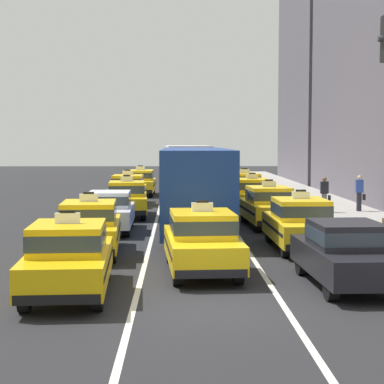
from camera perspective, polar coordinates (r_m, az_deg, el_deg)
The scene contains 20 objects.
ground_plane at distance 14.19m, azimuth 1.48°, elevation -9.92°, with size 160.00×160.00×0.00m, color #232326.
lane_stripe_left_center at distance 33.93m, azimuth -2.84°, elevation -1.54°, with size 0.14×80.00×0.01m, color silver.
lane_stripe_center_right at distance 33.99m, azimuth 2.56°, elevation -1.53°, with size 0.14×80.00×0.01m, color silver.
sidewalk_curb at distance 29.99m, azimuth 13.96°, elevation -2.31°, with size 4.00×90.00×0.15m, color #9E9993.
taxi_left_nearest at distance 15.37m, azimuth -10.59°, elevation -5.53°, with size 2.05×4.65×1.96m.
taxi_left_second at distance 20.69m, azimuth -8.84°, elevation -2.96°, with size 2.07×4.65×1.96m.
sedan_left_third at distance 25.78m, azimuth -7.11°, elevation -1.56°, with size 1.85×4.34×1.58m.
taxi_left_fourth at distance 30.77m, azimuth -5.63°, elevation -0.53°, with size 2.08×4.66×1.96m.
taxi_left_fifth at distance 36.62m, azimuth -5.54°, elevation 0.25°, with size 1.87×4.58×1.96m.
taxi_left_sixth at distance 42.94m, azimuth -4.45°, elevation 0.86°, with size 1.86×4.58×1.96m.
taxi_center_nearest at distance 17.60m, azimuth 0.85°, elevation -4.20°, with size 2.09×4.66×1.96m.
bus_center_second at distance 26.13m, azimuth 0.24°, elevation 0.69°, with size 2.54×11.21×3.22m.
box_truck_center_third at distance 37.11m, azimuth -0.43°, elevation 1.72°, with size 2.55×7.06×3.27m.
sedan_right_nearest at distance 16.41m, azimuth 13.08°, elevation -5.05°, with size 1.93×4.37×1.58m.
taxi_right_second at distance 21.70m, azimuth 9.27°, elevation -2.63°, with size 1.88×4.59×1.96m.
taxi_right_third at distance 27.26m, azimuth 6.59°, elevation -1.17°, with size 2.05×4.65×1.96m.
taxi_right_fourth at distance 32.98m, azimuth 5.18°, elevation -0.20°, with size 1.89×4.59×1.96m.
taxi_right_fifth at distance 38.65m, azimuth 4.52°, elevation 0.47°, with size 2.05×4.65×1.96m.
pedestrian_mid_block at distance 31.99m, azimuth 11.36°, elevation -0.22°, with size 0.47×0.24×1.67m.
pedestrian_trailing at distance 32.86m, azimuth 14.23°, elevation -0.09°, with size 0.47×0.24×1.73m.
Camera 1 is at (-0.67, -13.74, 3.51)m, focal length 61.89 mm.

